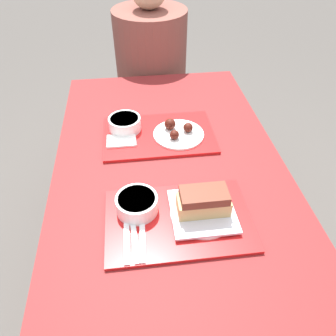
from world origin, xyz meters
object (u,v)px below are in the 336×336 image
Objects in this scene: tray_far at (159,135)px; brisket_sandwich_plate at (203,206)px; tray_near at (178,220)px; wings_plate_far at (178,132)px; bowl_coleslaw_far at (125,123)px; bowl_coleslaw_near at (137,203)px; person_seated_across at (151,57)px.

tray_far is 0.44m from brisket_sandwich_plate.
tray_near is 0.43m from wings_plate_far.
wings_plate_far is (0.07, -0.01, 0.02)m from tray_far.
bowl_coleslaw_far is at bearing 163.14° from wings_plate_far.
person_seated_across is at bearing 83.07° from bowl_coleslaw_near.
person_seated_across reaches higher than wings_plate_far.
person_seated_across reaches higher than brisket_sandwich_plate.
tray_near is at bearing -90.91° from person_seated_across.
bowl_coleslaw_near is 0.41m from wings_plate_far.
brisket_sandwich_plate is 0.98× the size of wings_plate_far.
bowl_coleslaw_far is (-0.22, 0.47, -0.01)m from brisket_sandwich_plate.
person_seated_across is (-0.06, 1.17, -0.04)m from brisket_sandwich_plate.
person_seated_across is (-0.04, 0.76, -0.02)m from wings_plate_far.
tray_far is 0.40m from bowl_coleslaw_near.
wings_plate_far is (-0.02, 0.41, -0.02)m from brisket_sandwich_plate.
bowl_coleslaw_far reaches higher than tray_far.
tray_far is at bearing -19.76° from bowl_coleslaw_far.
brisket_sandwich_plate is at bearing -87.88° from wings_plate_far.
bowl_coleslaw_far is (-0.03, 0.43, 0.00)m from bowl_coleslaw_near.
wings_plate_far is at bearing 64.29° from bowl_coleslaw_near.
person_seated_across is at bearing 87.52° from tray_far.
tray_near is 0.59× the size of person_seated_across.
brisket_sandwich_plate reaches higher than bowl_coleslaw_near.
bowl_coleslaw_far is at bearing 160.24° from tray_far.
person_seated_across reaches higher than bowl_coleslaw_far.
tray_far is (-0.01, 0.44, 0.00)m from tray_near.
person_seated_across is (0.02, 1.19, -0.00)m from tray_near.
bowl_coleslaw_near is at bearing 168.58° from brisket_sandwich_plate.
wings_plate_far is at bearing 81.98° from tray_near.
bowl_coleslaw_far is (-0.13, 0.05, 0.04)m from tray_far.
bowl_coleslaw_far is 0.21m from wings_plate_far.
tray_near is 0.50m from bowl_coleslaw_far.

